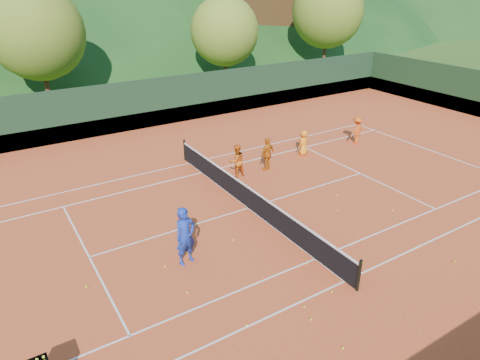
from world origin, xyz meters
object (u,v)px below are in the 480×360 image
student_c (304,143)px  chalet_right (253,9)px  coach (185,236)px  student_d (357,130)px  student_b (267,154)px  student_a (237,161)px  tennis_net (249,197)px  chalet_mid (118,15)px

student_c → chalet_right: chalet_right is taller
coach → chalet_right: size_ratio=0.17×
coach → student_d: 13.88m
student_b → student_a: bearing=-23.0°
chalet_right → student_d: bearing=-111.8°
student_d → tennis_net: bearing=4.0°
student_a → coach: bearing=41.4°
student_a → student_d: size_ratio=1.01×
student_a → tennis_net: size_ratio=0.13×
student_a → chalet_right: size_ratio=0.13×
tennis_net → chalet_mid: size_ratio=0.95×
student_d → student_b: bearing=-11.6°
student_b → student_d: 6.34m
coach → student_c: size_ratio=1.48×
chalet_right → student_b: bearing=-122.2°
coach → chalet_mid: size_ratio=0.16×
chalet_mid → coach: bearing=-105.1°
student_d → chalet_mid: chalet_mid is taller
student_d → chalet_mid: size_ratio=0.12×
student_a → chalet_mid: (4.81, 31.14, 4.17)m
coach → chalet_right: 40.03m
student_c → student_d: (3.63, -0.23, 0.10)m
student_d → student_c: bearing=-18.0°
chalet_right → student_a: bearing=-124.7°
chalet_mid → student_a: bearing=-98.8°
student_c → chalet_mid: bearing=-107.9°
tennis_net → chalet_mid: bearing=80.0°
student_b → student_c: 2.76m
coach → student_c: 10.70m
student_d → chalet_mid: bearing=-98.6°
student_c → tennis_net: (-5.58, -3.31, -0.18)m
student_b → student_d: size_ratio=1.04×
student_d → chalet_right: size_ratio=0.13×
student_b → student_d: student_b is taller
student_b → student_c: (2.71, 0.54, -0.14)m
coach → student_b: 8.12m
student_a → student_c: student_a is taller
student_a → chalet_mid: chalet_mid is taller
student_b → chalet_right: size_ratio=0.14×
coach → student_c: bearing=19.0°
coach → student_b: coach is taller
coach → chalet_mid: 37.47m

